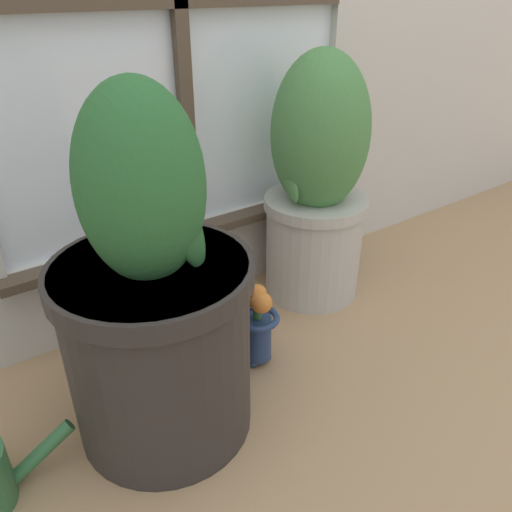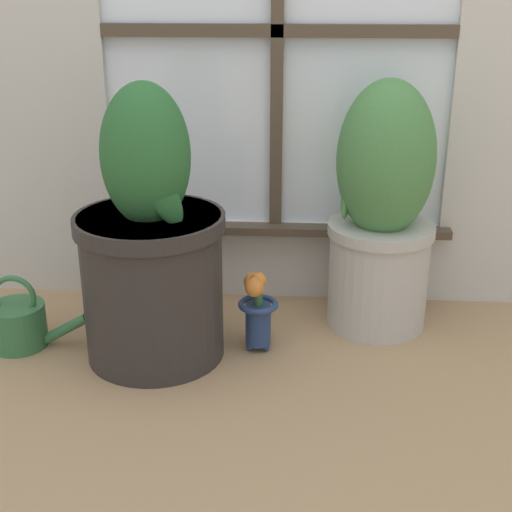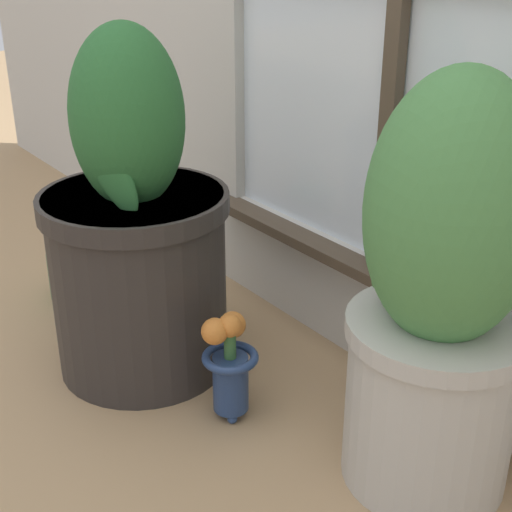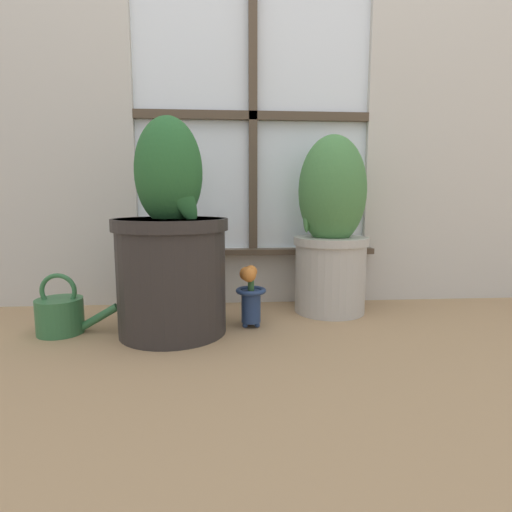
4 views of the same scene
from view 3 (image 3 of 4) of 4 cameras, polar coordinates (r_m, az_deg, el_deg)
name	(u,v)px [view 3 (image 3 of 4)]	position (r m, az deg, el deg)	size (l,w,h in m)	color
ground_plane	(153,463)	(1.35, -8.28, -16.05)	(10.00, 10.00, 0.00)	tan
potted_plant_left	(136,239)	(1.48, -9.54, 1.32)	(0.39, 0.39, 0.73)	#2D2826
potted_plant_right	(442,302)	(1.16, 14.62, -3.57)	(0.30, 0.30, 0.71)	#B7B2A8
flower_vase	(229,361)	(1.37, -2.18, -8.41)	(0.11, 0.11, 0.23)	navy
watering_can	(79,272)	(1.90, -13.94, -1.23)	(0.28, 0.15, 0.21)	#336B3D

